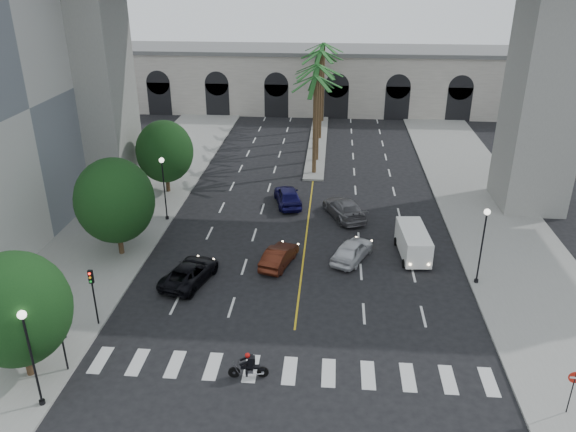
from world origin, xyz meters
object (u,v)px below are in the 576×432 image
object	(u,v)px
traffic_signal_near	(60,331)
car_a	(352,250)
lamp_post_right	(483,240)
traffic_signal_far	(93,288)
car_c	(190,273)
do_not_enter_sign	(573,384)
lamp_post_left_far	(164,183)
cargo_van	(413,242)
car_e	(288,196)
car_b	(279,256)
car_d	(344,208)
pedestrian_a	(62,325)
motorcycle_rider	(249,366)
pedestrian_b	(26,270)
lamp_post_left_near	(30,351)

from	to	relation	value
traffic_signal_near	car_a	world-z (taller)	traffic_signal_near
lamp_post_right	traffic_signal_far	world-z (taller)	lamp_post_right
traffic_signal_far	car_c	distance (m)	6.89
traffic_signal_far	do_not_enter_sign	size ratio (longest dim) A/B	1.48
lamp_post_left_far	cargo_van	size ratio (longest dim) A/B	1.09
lamp_post_right	cargo_van	distance (m)	5.51
lamp_post_left_far	cargo_van	world-z (taller)	lamp_post_left_far
car_c	car_e	distance (m)	14.37
traffic_signal_near	do_not_enter_sign	xyz separation A→B (m)	(24.30, -0.97, -0.72)
lamp_post_left_far	car_b	bearing A→B (deg)	-33.71
car_d	pedestrian_a	size ratio (longest dim) A/B	3.41
lamp_post_right	car_d	distance (m)	13.28
motorcycle_rider	car_e	bearing A→B (deg)	84.53
traffic_signal_far	pedestrian_a	size ratio (longest dim) A/B	2.31
car_a	cargo_van	bearing A→B (deg)	-144.84
car_d	car_e	size ratio (longest dim) A/B	1.11
lamp_post_left_far	lamp_post_right	bearing A→B (deg)	-19.33
traffic_signal_near	car_c	bearing A→B (deg)	66.09
lamp_post_left_far	lamp_post_right	xyz separation A→B (m)	(22.80, -8.00, 0.00)
traffic_signal_near	car_a	distance (m)	19.81
car_b	car_e	xyz separation A→B (m)	(-0.30, 10.62, 0.14)
lamp_post_right	pedestrian_b	distance (m)	29.19
lamp_post_left_near	cargo_van	xyz separation A→B (m)	(19.09, 16.50, -2.09)
pedestrian_b	cargo_van	bearing A→B (deg)	45.58
motorcycle_rider	car_b	distance (m)	11.62
car_b	pedestrian_b	size ratio (longest dim) A/B	2.39
traffic_signal_near	traffic_signal_far	bearing A→B (deg)	90.00
motorcycle_rider	pedestrian_b	distance (m)	17.43
motorcycle_rider	car_a	distance (m)	13.88
car_d	pedestrian_a	distance (m)	23.67
motorcycle_rider	pedestrian_b	size ratio (longest dim) A/B	1.18
do_not_enter_sign	pedestrian_b	bearing A→B (deg)	167.95
traffic_signal_far	pedestrian_b	xyz separation A→B (m)	(-6.31, 4.06, -1.49)
car_c	car_d	world-z (taller)	car_d
lamp_post_right	pedestrian_b	world-z (taller)	lamp_post_right
lamp_post_right	lamp_post_left_far	bearing A→B (deg)	160.67
lamp_post_left_far	car_d	xyz separation A→B (m)	(14.28, 1.90, -2.44)
car_c	cargo_van	bearing A→B (deg)	-146.80
traffic_signal_far	car_d	xyz separation A→B (m)	(14.18, 16.40, -1.73)
traffic_signal_near	car_a	bearing A→B (deg)	41.82
lamp_post_left_far	cargo_van	bearing A→B (deg)	-13.27
lamp_post_right	car_d	bearing A→B (deg)	130.72
car_c	car_e	xyz separation A→B (m)	(5.28, 13.36, 0.13)
car_a	pedestrian_b	bearing A→B (deg)	37.68
traffic_signal_near	pedestrian_b	bearing A→B (deg)	128.06
traffic_signal_near	lamp_post_right	bearing A→B (deg)	24.82
lamp_post_left_near	traffic_signal_far	distance (m)	6.54
lamp_post_left_far	cargo_van	distance (m)	19.72
lamp_post_left_far	do_not_enter_sign	size ratio (longest dim) A/B	2.17
traffic_signal_far	car_a	distance (m)	17.41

